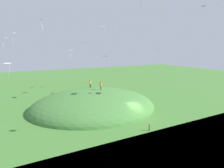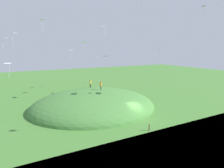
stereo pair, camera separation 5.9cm
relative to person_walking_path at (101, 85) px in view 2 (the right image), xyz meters
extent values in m
plane|color=#427730|center=(-8.17, -2.48, -4.28)|extent=(160.00, 160.00, 0.00)
ellipsoid|color=#447B37|center=(0.28, 1.41, -4.28)|extent=(21.12, 23.50, 6.56)
cube|color=brown|center=(11.92, -3.64, -4.26)|extent=(11.63, 3.85, 0.04)
cube|color=brown|center=(0.00, 0.00, -0.64)|extent=(0.20, 0.23, 0.78)
cylinder|color=orange|center=(0.00, 0.00, 0.06)|extent=(0.50, 0.50, 0.61)
sphere|color=brown|center=(0.00, 0.00, 0.48)|extent=(0.23, 0.23, 0.23)
cube|color=#332F26|center=(3.81, 0.48, -0.80)|extent=(0.20, 0.23, 0.80)
cylinder|color=gold|center=(3.81, 0.48, -0.09)|extent=(0.51, 0.51, 0.63)
sphere|color=brown|center=(3.81, 0.48, 0.34)|extent=(0.24, 0.24, 0.24)
cube|color=white|center=(10.61, -0.98, 8.06)|extent=(1.04, 1.24, 0.16)
cylinder|color=white|center=(10.74, -0.89, 7.25)|extent=(0.11, 0.07, 1.11)
cube|color=silver|center=(-6.01, -2.43, 6.47)|extent=(1.36, 1.20, 0.12)
cylinder|color=silver|center=(-5.98, -2.28, 5.57)|extent=(0.07, 0.09, 1.22)
cube|color=white|center=(-12.33, -11.25, 12.96)|extent=(0.84, 0.88, 0.10)
cylinder|color=white|center=(-12.45, -11.28, 12.08)|extent=(0.17, 0.13, 1.38)
cube|color=white|center=(13.02, -10.95, 12.77)|extent=(0.84, 0.85, 0.18)
cylinder|color=white|center=(12.76, -10.97, 12.01)|extent=(0.08, 0.13, 1.17)
cube|color=white|center=(13.52, -7.58, 12.15)|extent=(0.76, 1.03, 0.14)
cylinder|color=white|center=(13.45, -7.87, 11.04)|extent=(0.23, 0.13, 1.73)
cylinder|color=silver|center=(-12.51, 0.47, 12.40)|extent=(0.22, 0.14, 1.32)
cube|color=white|center=(9.32, -3.49, 4.57)|extent=(1.34, 1.25, 0.22)
cylinder|color=white|center=(9.18, -3.33, 3.52)|extent=(0.07, 0.15, 1.56)
cube|color=white|center=(1.22, 15.13, 4.44)|extent=(1.00, 1.18, 0.12)
cylinder|color=white|center=(1.07, 14.99, 3.22)|extent=(0.28, 0.28, 1.92)
cube|color=white|center=(-12.20, 5.31, 5.81)|extent=(0.89, 0.96, 0.08)
cylinder|color=white|center=(-12.15, 5.10, 5.13)|extent=(0.10, 0.14, 0.97)
cube|color=white|center=(7.64, 3.27, 6.36)|extent=(1.42, 1.23, 0.06)
cylinder|color=white|center=(7.64, 3.18, 5.18)|extent=(0.18, 0.12, 1.77)
cube|color=silver|center=(12.09, 13.19, 9.67)|extent=(1.05, 0.90, 0.23)
cylinder|color=silver|center=(12.38, 13.48, 8.50)|extent=(0.26, 0.17, 1.89)
cube|color=white|center=(-8.22, -6.31, 6.72)|extent=(1.39, 1.25, 0.09)
cylinder|color=white|center=(-8.15, -6.49, 5.53)|extent=(0.17, 0.07, 1.80)
cube|color=white|center=(5.84, 8.86, 11.88)|extent=(1.10, 0.85, 0.10)
cylinder|color=white|center=(5.95, 8.84, 10.73)|extent=(0.25, 0.29, 1.79)
cube|color=white|center=(-0.11, 15.22, 8.12)|extent=(1.09, 0.91, 0.09)
cylinder|color=white|center=(-0.03, 15.51, 7.33)|extent=(0.06, 0.05, 1.12)
cylinder|color=brown|center=(-13.36, -0.69, -3.81)|extent=(0.14, 0.14, 0.94)
camera|label=1|loc=(-32.98, 16.09, 6.69)|focal=31.92mm
camera|label=2|loc=(-33.00, 16.04, 6.69)|focal=31.92mm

